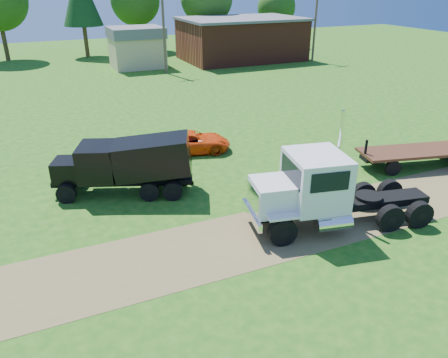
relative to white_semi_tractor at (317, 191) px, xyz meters
name	(u,v)px	position (x,y,z in m)	size (l,w,h in m)	color
ground	(272,233)	(-2.01, 0.20, -1.71)	(140.00, 140.00, 0.00)	#1B5512
dirt_track	(272,233)	(-2.01, 0.20, -1.71)	(120.00, 4.20, 0.01)	brown
white_semi_tractor	(317,191)	(0.00, 0.00, 0.00)	(8.51, 4.17, 5.02)	black
black_dump_truck	(128,163)	(-6.72, 6.50, -0.05)	(7.05, 4.33, 3.03)	black
orange_pickup	(192,142)	(-1.80, 10.69, -1.06)	(2.18, 4.73, 1.31)	#E7420A
flatbed_trailer	(420,153)	(9.50, 3.17, -0.93)	(7.45, 3.70, 1.83)	#3D1F13
spectator_a	(316,197)	(0.75, 0.99, -0.95)	(0.56, 0.37, 1.53)	#999999
spectator_b	(185,167)	(-3.82, 6.33, -0.72)	(0.97, 0.76, 2.00)	#999999
brick_building	(241,39)	(15.99, 40.20, 0.95)	(15.40, 10.40, 5.30)	maroon
tan_shed	(137,47)	(1.99, 40.20, 0.71)	(6.20, 5.40, 4.70)	tan
utility_poles	(164,30)	(3.99, 35.20, 3.00)	(42.20, 0.28, 9.00)	#443326
tree_row	(82,0)	(-2.44, 50.58, 5.57)	(58.95, 12.44, 11.79)	#372316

